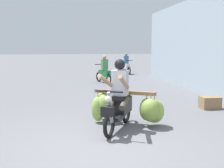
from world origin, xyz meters
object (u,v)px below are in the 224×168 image
object	(u,v)px
motorbike_distant_ahead_left	(126,65)
produce_crate	(210,103)
motorbike_distant_ahead_right	(104,72)
motorbike_main_loaded	(123,105)

from	to	relation	value
motorbike_distant_ahead_left	produce_crate	bearing A→B (deg)	-87.65
motorbike_distant_ahead_right	produce_crate	world-z (taller)	motorbike_distant_ahead_right
motorbike_main_loaded	produce_crate	xyz separation A→B (m)	(2.91, 1.36, -0.31)
motorbike_main_loaded	motorbike_distant_ahead_right	size ratio (longest dim) A/B	1.33
produce_crate	motorbike_distant_ahead_right	bearing A→B (deg)	111.80
motorbike_main_loaded	produce_crate	size ratio (longest dim) A/B	3.66
motorbike_distant_ahead_left	produce_crate	size ratio (longest dim) A/B	2.89
motorbike_distant_ahead_right	motorbike_main_loaded	bearing A→B (deg)	-93.36
motorbike_main_loaded	motorbike_distant_ahead_left	world-z (taller)	motorbike_main_loaded
motorbike_main_loaded	motorbike_distant_ahead_right	distance (m)	7.54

